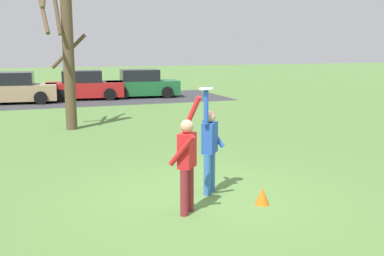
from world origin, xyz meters
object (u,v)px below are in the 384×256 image
(person_defender, at_px, (187,158))
(frisbee_disc, at_px, (206,89))
(parked_car_tan, at_px, (14,89))
(bare_tree_tall, at_px, (66,55))
(parked_car_green, at_px, (142,85))
(parked_car_red, at_px, (84,86))
(person_catcher, at_px, (210,145))
(field_cone_orange, at_px, (262,196))

(person_defender, height_order, frisbee_disc, frisbee_disc)
(parked_car_tan, height_order, bare_tree_tall, bare_tree_tall)
(parked_car_tan, bearing_deg, parked_car_green, 9.13)
(frisbee_disc, relative_size, parked_car_green, 0.06)
(bare_tree_tall, bearing_deg, person_defender, -83.01)
(bare_tree_tall, bearing_deg, parked_car_red, 79.74)
(bare_tree_tall, bearing_deg, person_catcher, -77.01)
(person_defender, distance_m, bare_tree_tall, 9.35)
(person_defender, bearing_deg, frisbee_disc, 0.00)
(frisbee_disc, bearing_deg, bare_tree_tall, 101.77)
(field_cone_orange, bearing_deg, parked_car_green, 82.70)
(person_defender, relative_size, bare_tree_tall, 0.35)
(person_defender, distance_m, parked_car_green, 18.75)
(parked_car_red, xyz_separation_m, parked_car_green, (3.25, -0.03, 0.00))
(person_defender, distance_m, parked_car_tan, 18.12)
(frisbee_disc, bearing_deg, parked_car_tan, 102.05)
(parked_car_tan, relative_size, parked_car_red, 1.00)
(person_defender, relative_size, parked_car_tan, 0.48)
(frisbee_disc, bearing_deg, parked_car_green, 79.82)
(person_catcher, height_order, parked_car_red, person_catcher)
(person_catcher, relative_size, frisbee_disc, 7.96)
(person_catcher, height_order, frisbee_disc, frisbee_disc)
(person_catcher, xyz_separation_m, parked_car_green, (3.02, 17.47, -0.25))
(person_defender, xyz_separation_m, bare_tree_tall, (-1.12, 9.15, 1.60))
(person_defender, bearing_deg, bare_tree_tall, 48.64)
(person_catcher, xyz_separation_m, parked_car_red, (-0.23, 17.50, -0.25))
(parked_car_tan, bearing_deg, bare_tree_tall, -72.65)
(person_catcher, height_order, parked_car_green, person_catcher)
(parked_car_green, bearing_deg, person_catcher, -94.77)
(parked_car_green, bearing_deg, parked_car_red, -175.54)
(person_catcher, relative_size, parked_car_red, 0.49)
(frisbee_disc, height_order, parked_car_red, frisbee_disc)
(parked_car_green, distance_m, field_cone_orange, 18.58)
(person_defender, bearing_deg, parked_car_tan, 51.26)
(frisbee_disc, distance_m, parked_car_tan, 17.59)
(person_defender, xyz_separation_m, parked_car_red, (0.55, 18.39, -0.25))
(person_catcher, relative_size, parked_car_tan, 0.49)
(parked_car_red, relative_size, field_cone_orange, 13.26)
(person_catcher, relative_size, person_defender, 1.02)
(person_catcher, distance_m, person_defender, 1.18)
(frisbee_disc, xyz_separation_m, parked_car_red, (-0.08, 17.67, -1.37))
(frisbee_disc, height_order, parked_car_green, frisbee_disc)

